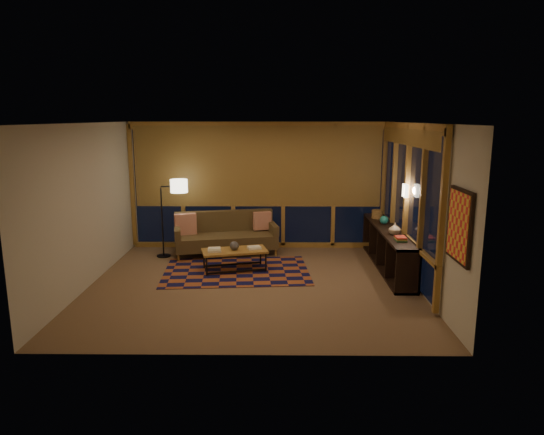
{
  "coord_description": "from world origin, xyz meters",
  "views": [
    {
      "loc": [
        0.42,
        -7.84,
        2.79
      ],
      "look_at": [
        0.32,
        0.69,
        1.02
      ],
      "focal_mm": 32.0,
      "sensor_mm": 36.0,
      "label": 1
    }
  ],
  "objects_px": {
    "coffee_table": "(235,260)",
    "floor_lamp": "(162,219)",
    "sofa": "(226,234)",
    "bookshelf": "(387,248)"
  },
  "relations": [
    {
      "from": "sofa",
      "to": "floor_lamp",
      "type": "height_order",
      "value": "floor_lamp"
    },
    {
      "from": "coffee_table",
      "to": "floor_lamp",
      "type": "relative_size",
      "value": 0.75
    },
    {
      "from": "coffee_table",
      "to": "floor_lamp",
      "type": "xyz_separation_m",
      "value": [
        -1.54,
        0.92,
        0.59
      ]
    },
    {
      "from": "sofa",
      "to": "bookshelf",
      "type": "distance_m",
      "value": 3.26
    },
    {
      "from": "coffee_table",
      "to": "bookshelf",
      "type": "distance_m",
      "value": 2.88
    },
    {
      "from": "floor_lamp",
      "to": "coffee_table",
      "type": "bearing_deg",
      "value": -50.37
    },
    {
      "from": "coffee_table",
      "to": "floor_lamp",
      "type": "height_order",
      "value": "floor_lamp"
    },
    {
      "from": "coffee_table",
      "to": "floor_lamp",
      "type": "distance_m",
      "value": 1.88
    },
    {
      "from": "coffee_table",
      "to": "bookshelf",
      "type": "relative_size",
      "value": 0.39
    },
    {
      "from": "floor_lamp",
      "to": "bookshelf",
      "type": "bearing_deg",
      "value": -28.46
    }
  ]
}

